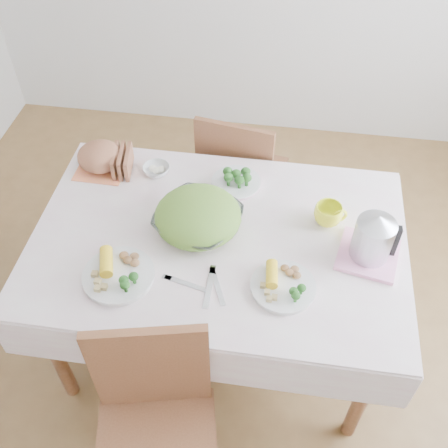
# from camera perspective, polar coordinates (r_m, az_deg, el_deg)

# --- Properties ---
(floor) EXTENTS (3.60, 3.60, 0.00)m
(floor) POSITION_cam_1_polar(r_m,az_deg,el_deg) (2.73, -0.49, -12.05)
(floor) COLOR brown
(floor) RESTS_ON ground
(dining_table) EXTENTS (1.40, 0.90, 0.75)m
(dining_table) POSITION_cam_1_polar(r_m,az_deg,el_deg) (2.41, -0.54, -7.49)
(dining_table) COLOR brown
(dining_table) RESTS_ON floor
(tablecloth) EXTENTS (1.50, 1.00, 0.01)m
(tablecloth) POSITION_cam_1_polar(r_m,az_deg,el_deg) (2.11, -0.62, -1.51)
(tablecloth) COLOR white
(tablecloth) RESTS_ON dining_table
(chair_far) EXTENTS (0.47, 0.47, 0.90)m
(chair_far) POSITION_cam_1_polar(r_m,az_deg,el_deg) (2.84, 2.12, 5.72)
(chair_far) COLOR brown
(chair_far) RESTS_ON floor
(salad_bowl) EXTENTS (0.43, 0.43, 0.08)m
(salad_bowl) POSITION_cam_1_polar(r_m,az_deg,el_deg) (2.12, -2.83, 0.40)
(salad_bowl) COLOR white
(salad_bowl) RESTS_ON tablecloth
(dinner_plate_left) EXTENTS (0.28, 0.28, 0.02)m
(dinner_plate_left) POSITION_cam_1_polar(r_m,az_deg,el_deg) (2.01, -11.39, -5.54)
(dinner_plate_left) COLOR white
(dinner_plate_left) RESTS_ON tablecloth
(dinner_plate_right) EXTENTS (0.30, 0.30, 0.02)m
(dinner_plate_right) POSITION_cam_1_polar(r_m,az_deg,el_deg) (1.95, 6.45, -6.79)
(dinner_plate_right) COLOR white
(dinner_plate_right) RESTS_ON tablecloth
(broccoli_plate) EXTENTS (0.26, 0.26, 0.02)m
(broccoli_plate) POSITION_cam_1_polar(r_m,az_deg,el_deg) (2.32, 1.31, 4.53)
(broccoli_plate) COLOR beige
(broccoli_plate) RESTS_ON tablecloth
(napkin) EXTENTS (0.22, 0.22, 0.00)m
(napkin) POSITION_cam_1_polar(r_m,az_deg,el_deg) (2.47, -13.09, 6.05)
(napkin) COLOR #FF8853
(napkin) RESTS_ON tablecloth
(bread_loaf) EXTENTS (0.26, 0.26, 0.12)m
(bread_loaf) POSITION_cam_1_polar(r_m,az_deg,el_deg) (2.43, -13.31, 7.04)
(bread_loaf) COLOR brown
(bread_loaf) RESTS_ON napkin
(fruit_bowl) EXTENTS (0.16, 0.16, 0.04)m
(fruit_bowl) POSITION_cam_1_polar(r_m,az_deg,el_deg) (2.39, -7.37, 5.87)
(fruit_bowl) COLOR white
(fruit_bowl) RESTS_ON tablecloth
(yellow_mug) EXTENTS (0.15, 0.15, 0.09)m
(yellow_mug) POSITION_cam_1_polar(r_m,az_deg,el_deg) (2.17, 11.26, 1.00)
(yellow_mug) COLOR yellow
(yellow_mug) RESTS_ON tablecloth
(pink_tray) EXTENTS (0.27, 0.27, 0.02)m
(pink_tray) POSITION_cam_1_polar(r_m,az_deg,el_deg) (2.11, 15.37, -3.26)
(pink_tray) COLOR #FF9BC9
(pink_tray) RESTS_ON tablecloth
(electric_kettle) EXTENTS (0.17, 0.17, 0.21)m
(electric_kettle) POSITION_cam_1_polar(r_m,az_deg,el_deg) (2.03, 15.99, -1.22)
(electric_kettle) COLOR #B2B5BA
(electric_kettle) RESTS_ON pink_tray
(fork_left) EXTENTS (0.08, 0.16, 0.00)m
(fork_left) POSITION_cam_1_polar(r_m,az_deg,el_deg) (1.95, -0.70, -6.87)
(fork_left) COLOR silver
(fork_left) RESTS_ON tablecloth
(fork_right) EXTENTS (0.02, 0.19, 0.00)m
(fork_right) POSITION_cam_1_polar(r_m,az_deg,el_deg) (1.95, -1.62, -6.92)
(fork_right) COLOR silver
(fork_right) RESTS_ON tablecloth
(knife) EXTENTS (0.17, 0.06, 0.00)m
(knife) POSITION_cam_1_polar(r_m,az_deg,el_deg) (1.96, -4.20, -6.47)
(knife) COLOR silver
(knife) RESTS_ON tablecloth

